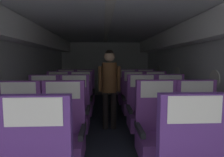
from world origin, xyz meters
TOP-DOWN VIEW (x-y plane):
  - ground at (0.00, 3.62)m, footprint 3.58×7.63m
  - fuselage_shell at (0.00, 3.87)m, footprint 3.46×7.28m
  - seat_b_left_window at (-1.06, 2.17)m, footprint 0.52×0.49m
  - seat_b_left_aisle at (-0.56, 2.18)m, footprint 0.52×0.49m
  - seat_b_right_aisle at (1.05, 2.18)m, footprint 0.52×0.49m
  - seat_b_right_window at (0.56, 2.20)m, footprint 0.52×0.49m
  - seat_c_left_window at (-1.07, 3.10)m, footprint 0.52×0.49m
  - seat_c_left_aisle at (-0.57, 3.10)m, footprint 0.52×0.49m
  - seat_c_right_aisle at (1.06, 3.11)m, footprint 0.52×0.49m
  - seat_c_right_window at (0.57, 3.10)m, footprint 0.52×0.49m
  - seat_d_left_window at (-1.05, 4.01)m, footprint 0.52×0.49m
  - seat_d_left_aisle at (-0.57, 3.99)m, footprint 0.52×0.49m
  - seat_d_right_aisle at (1.06, 3.99)m, footprint 0.52×0.49m
  - seat_d_right_window at (0.57, 4.01)m, footprint 0.52×0.49m
  - seat_e_left_window at (-1.06, 4.89)m, footprint 0.52×0.49m
  - seat_e_left_aisle at (-0.57, 4.89)m, footprint 0.52×0.49m
  - seat_e_right_aisle at (1.05, 4.90)m, footprint 0.52×0.49m
  - seat_e_right_window at (0.56, 4.90)m, footprint 0.52×0.49m
  - flight_attendant at (0.04, 3.66)m, footprint 0.43×0.28m

SIDE VIEW (x-z plane):
  - ground at x=0.00m, z-range -0.02..0.00m
  - seat_b_left_window at x=-1.06m, z-range -0.08..1.02m
  - seat_b_left_aisle at x=-0.56m, z-range -0.08..1.02m
  - seat_b_right_aisle at x=1.05m, z-range -0.08..1.02m
  - seat_b_right_window at x=0.56m, z-range -0.08..1.02m
  - seat_c_left_window at x=-1.07m, z-range -0.08..1.02m
  - seat_c_left_aisle at x=-0.57m, z-range -0.08..1.02m
  - seat_c_right_aisle at x=1.06m, z-range -0.08..1.02m
  - seat_c_right_window at x=0.57m, z-range -0.08..1.02m
  - seat_d_left_window at x=-1.05m, z-range -0.08..1.02m
  - seat_d_left_aisle at x=-0.57m, z-range -0.08..1.02m
  - seat_d_right_aisle at x=1.06m, z-range -0.08..1.02m
  - seat_d_right_window at x=0.57m, z-range -0.08..1.02m
  - seat_e_left_window at x=-1.06m, z-range -0.08..1.02m
  - seat_e_left_aisle at x=-0.57m, z-range -0.08..1.02m
  - seat_e_right_aisle at x=1.05m, z-range -0.08..1.02m
  - seat_e_right_window at x=0.56m, z-range -0.08..1.02m
  - flight_attendant at x=0.04m, z-range 0.17..1.72m
  - fuselage_shell at x=0.00m, z-range 0.47..2.55m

